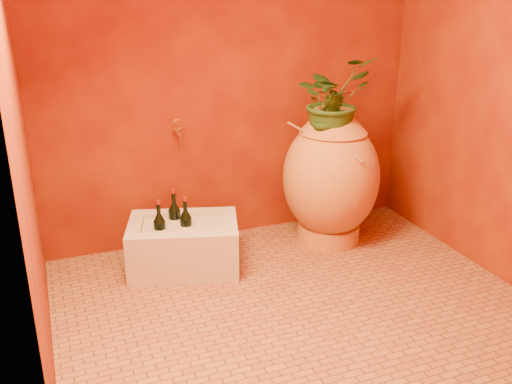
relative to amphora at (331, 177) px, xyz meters
name	(u,v)px	position (x,y,z in m)	size (l,w,h in m)	color
floor	(294,303)	(-0.55, -0.65, -0.45)	(2.50, 2.50, 0.00)	brown
wall_back	(231,49)	(-0.55, 0.35, 0.80)	(2.50, 0.02, 2.50)	#5C0C05
wall_left	(13,91)	(-1.80, -0.65, 0.80)	(0.02, 2.00, 2.50)	#5C0C05
wall_right	(508,59)	(0.70, -0.65, 0.80)	(0.02, 2.00, 2.50)	#5C0C05
amphora	(331,177)	(0.00, 0.00, 0.00)	(0.81, 0.81, 0.90)	#C07F36
stone_basin	(184,246)	(-1.01, -0.03, -0.30)	(0.74, 0.62, 0.30)	#B9AD99
wine_bottle_a	(160,231)	(-1.15, -0.04, -0.18)	(0.07, 0.07, 0.30)	black
wine_bottle_b	(186,227)	(-0.99, -0.05, -0.18)	(0.07, 0.07, 0.30)	black
wine_bottle_c	(175,220)	(-1.03, 0.06, -0.17)	(0.08, 0.08, 0.32)	black
wall_tap	(178,132)	(-0.94, 0.26, 0.32)	(0.07, 0.16, 0.17)	#A26525
plant_main	(333,99)	(-0.01, 0.00, 0.51)	(0.48, 0.41, 0.53)	#22491A
plant_side	(327,118)	(-0.08, -0.07, 0.41)	(0.19, 0.16, 0.35)	#22491A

